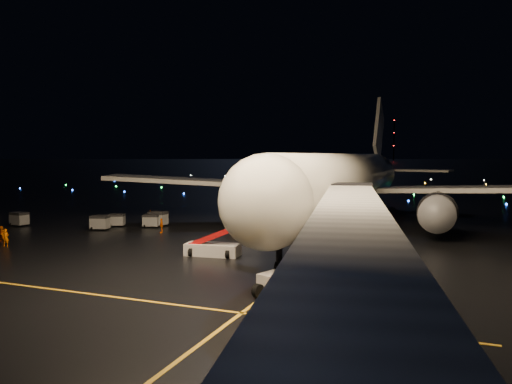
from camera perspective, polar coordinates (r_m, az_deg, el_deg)
ground at (r=335.76m, az=17.65°, el=2.59°), size 2000.00×2000.00×0.00m
lane_centre at (r=51.75m, az=9.34°, el=-5.52°), size 0.25×80.00×0.02m
lane_cross at (r=38.22m, az=-26.15°, el=-9.42°), size 60.00×0.25×0.02m
airliner at (r=62.90m, az=10.82°, el=4.62°), size 65.71×62.48×18.46m
pushback_tug at (r=31.23m, az=4.09°, el=-10.25°), size 4.45×3.31×1.90m
belt_loader at (r=43.67m, az=-4.98°, el=-5.09°), size 7.09×2.66×3.36m
crew_a at (r=53.65m, az=-26.70°, el=-4.69°), size 0.73×0.65×1.67m
crew_b at (r=56.72m, az=-27.07°, el=-4.28°), size 0.80×0.64×1.59m
crew_c at (r=57.08m, az=-10.76°, el=-3.80°), size 0.87×1.02×1.65m
safety_cone_0 at (r=55.60m, az=-2.73°, el=-4.55°), size 0.52×0.52×0.49m
safety_cone_1 at (r=57.41m, az=5.29°, el=-4.30°), size 0.42×0.42×0.44m
safety_cone_2 at (r=62.19m, az=-0.49°, el=-3.59°), size 0.52×0.52×0.51m
safety_cone_3 at (r=77.13m, az=-12.00°, el=-2.17°), size 0.44×0.44×0.46m
radio_mast at (r=779.62m, az=15.49°, el=5.84°), size 1.80×1.80×64.00m
taxiway_lights at (r=142.95m, az=12.34°, el=0.74°), size 164.00×92.00×0.36m
baggage_cart_0 at (r=62.61m, az=-11.14°, el=-3.03°), size 2.12×1.51×1.78m
baggage_cart_1 at (r=61.72m, az=-11.89°, el=-3.25°), size 2.14×1.77×1.57m
baggage_cart_2 at (r=61.08m, az=-17.40°, el=-3.37°), size 2.29×1.86×1.70m
baggage_cart_3 at (r=63.53m, az=-15.61°, el=-3.12°), size 2.13×1.83×1.52m
baggage_cart_4 at (r=68.11m, az=-25.43°, el=-2.81°), size 2.16×1.65×1.70m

